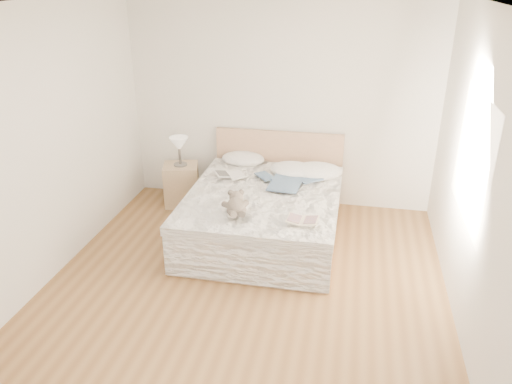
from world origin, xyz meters
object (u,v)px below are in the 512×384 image
at_px(nightstand, 182,184).
at_px(childrens_book, 303,220).
at_px(teddy_bear, 236,212).
at_px(table_lamp, 179,145).
at_px(photo_book, 229,175).
at_px(bed, 265,212).

bearing_deg(nightstand, childrens_book, -38.08).
relative_size(childrens_book, teddy_bear, 0.93).
relative_size(table_lamp, photo_book, 1.09).
bearing_deg(photo_book, teddy_bear, -103.32).
bearing_deg(photo_book, nightstand, 122.64).
height_order(bed, teddy_bear, bed).
distance_m(nightstand, teddy_bear, 1.81).
bearing_deg(bed, table_lamp, 153.03).
bearing_deg(table_lamp, teddy_bear, -51.60).
xyz_separation_m(bed, photo_book, (-0.50, 0.27, 0.32)).
distance_m(bed, photo_book, 0.65).
xyz_separation_m(photo_book, childrens_book, (1.02, -1.03, 0.00)).
bearing_deg(photo_book, childrens_book, -76.54).
relative_size(nightstand, childrens_book, 1.71).
height_order(bed, table_lamp, bed).
bearing_deg(childrens_book, table_lamp, 145.67).
xyz_separation_m(nightstand, table_lamp, (0.00, -0.00, 0.56)).
xyz_separation_m(bed, teddy_bear, (-0.17, -0.74, 0.34)).
height_order(nightstand, photo_book, photo_book).
bearing_deg(childrens_book, photo_book, 138.55).
distance_m(bed, nightstand, 1.42).
distance_m(table_lamp, teddy_bear, 1.77).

